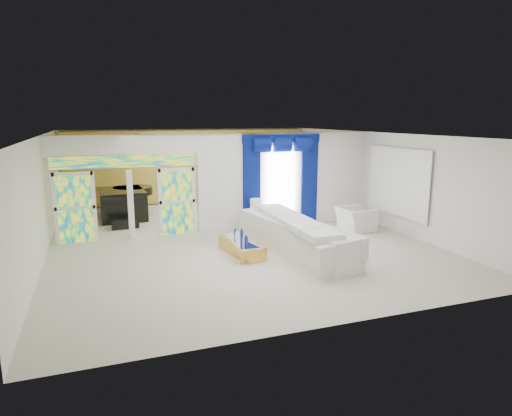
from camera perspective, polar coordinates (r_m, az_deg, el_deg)
name	(u,v)px	position (r m, az deg, el deg)	size (l,w,h in m)	color
floor	(233,238)	(13.17, -3.00, -3.79)	(12.00, 12.00, 0.00)	#B7AF9E
dividing_wall	(287,179)	(14.52, 3.95, 3.68)	(5.70, 0.18, 3.00)	white
dividing_header	(124,144)	(13.21, -16.46, 7.80)	(4.30, 0.18, 0.55)	white
stained_panel_left	(75,208)	(13.41, -22.12, 0.03)	(0.95, 0.04, 2.00)	#994C3F
stained_panel_right	(177,201)	(13.58, -10.04, 0.85)	(0.95, 0.04, 2.00)	#994C3F
stained_transom	(125,161)	(13.25, -16.34, 5.76)	(4.00, 0.05, 0.35)	#994C3F
window_pane	(281,182)	(14.34, 3.19, 3.39)	(1.00, 0.02, 2.30)	white
blue_drape_left	(252,185)	(13.96, -0.56, 2.98)	(0.55, 0.10, 2.80)	#030A46
blue_drape_right	(309,182)	(14.73, 6.82, 3.35)	(0.55, 0.10, 2.80)	#030A46
blue_pelmet	(282,138)	(14.18, 3.30, 8.86)	(2.60, 0.12, 0.25)	#030A46
wall_mirror	(398,182)	(14.21, 17.63, 3.20)	(0.04, 2.70, 1.90)	white
gold_curtains	(191,166)	(18.53, -8.36, 5.30)	(9.70, 0.12, 2.90)	gold
white_sofa	(294,237)	(11.69, 4.94, -3.74)	(0.92, 4.28, 0.82)	silver
coffee_table	(242,248)	(11.54, -1.83, -5.07)	(0.54, 1.62, 0.36)	gold
console_table	(265,223)	(13.96, 1.15, -1.96)	(1.32, 0.42, 0.44)	silver
table_lamp	(256,208)	(13.75, -0.01, 0.00)	(0.36, 0.36, 0.58)	silver
armchair	(355,219)	(14.27, 12.58, -1.37)	(1.10, 0.96, 0.72)	silver
grand_piano	(121,204)	(16.27, -16.82, 0.50)	(1.51, 1.98, 1.00)	black
piano_bench	(125,224)	(14.78, -16.38, -1.99)	(0.84, 0.33, 0.28)	black
tv_console	(76,212)	(15.90, -21.98, -0.45)	(0.56, 0.51, 0.81)	tan
chandelier	(137,142)	(15.64, -14.98, 8.12)	(0.60, 0.60, 0.60)	gold
decanters	(241,238)	(11.41, -1.87, -3.85)	(0.14, 1.06, 0.26)	white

